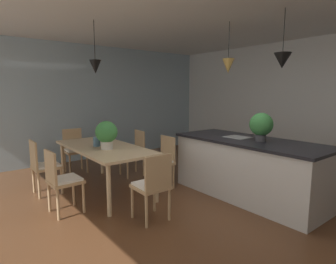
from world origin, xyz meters
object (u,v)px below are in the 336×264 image
chair_near_left (43,165)px  chair_window_end (75,149)px  chair_far_left (134,151)px  dining_table (104,150)px  chair_far_right (162,160)px  chair_kitchen_end (153,184)px  kitchen_island (248,168)px  potted_plant_on_table (106,133)px  chair_near_right (61,179)px  vase_on_dining_table (97,142)px  potted_plant_on_island (261,125)px

chair_near_left → chair_window_end: (-0.92, 0.83, 0.00)m
chair_far_left → dining_table: bearing=-61.6°
chair_near_left → chair_far_right: 1.89m
dining_table → chair_kitchen_end: size_ratio=2.31×
chair_near_left → chair_window_end: same height
chair_kitchen_end → kitchen_island: size_ratio=0.37×
chair_far_left → kitchen_island: size_ratio=0.37×
kitchen_island → potted_plant_on_table: 2.25m
chair_far_left → potted_plant_on_table: bearing=-52.5°
chair_window_end → kitchen_island: (2.99, 1.63, -0.01)m
chair_window_end → potted_plant_on_table: size_ratio=1.99×
chair_near_right → chair_far_left: (-0.90, 1.66, 0.00)m
chair_window_end → chair_far_right: same height
chair_near_right → kitchen_island: kitchen_island is taller
chair_near_right → chair_kitchen_end: size_ratio=1.00×
chair_far_left → chair_near_left: bearing=-90.1°
chair_far_left → chair_far_right: size_ratio=1.00×
chair_window_end → dining_table: bearing=-0.1°
dining_table → chair_window_end: 1.39m
chair_near_left → chair_far_left: bearing=89.9°
chair_kitchen_end → chair_far_right: same height
dining_table → chair_near_right: (0.45, -0.83, -0.20)m
kitchen_island → chair_window_end: bearing=-151.4°
dining_table → kitchen_island: kitchen_island is taller
chair_far_right → chair_far_left: bearing=-180.0°
dining_table → vase_on_dining_table: vase_on_dining_table is taller
vase_on_dining_table → dining_table: bearing=48.8°
chair_near_right → vase_on_dining_table: (-0.53, 0.74, 0.34)m
chair_far_left → chair_far_right: 0.90m
dining_table → chair_near_left: (-0.45, -0.83, -0.20)m
kitchen_island → vase_on_dining_table: (-1.69, -1.72, 0.36)m
potted_plant_on_table → vase_on_dining_table: size_ratio=2.93×
chair_far_right → potted_plant_on_table: size_ratio=1.99×
kitchen_island → potted_plant_on_table: potted_plant_on_table is taller
chair_kitchen_end → potted_plant_on_table: (-1.14, -0.06, 0.52)m
chair_far_right → kitchen_island: 1.41m
vase_on_dining_table → chair_window_end: bearing=176.1°
potted_plant_on_island → potted_plant_on_table: 2.31m
potted_plant_on_table → chair_near_right: bearing=-74.1°
dining_table → chair_far_left: chair_far_left is taller
chair_far_right → potted_plant_on_table: 1.05m
chair_kitchen_end → chair_far_right: bearing=138.0°
dining_table → potted_plant_on_island: 2.47m
dining_table → chair_far_right: 0.97m
chair_near_right → potted_plant_on_island: bearing=61.4°
dining_table → chair_near_right: chair_near_right is taller
chair_near_right → chair_kitchen_end: (0.92, 0.83, 0.00)m
chair_far_right → potted_plant_on_table: potted_plant_on_table is taller
potted_plant_on_table → vase_on_dining_table: potted_plant_on_table is taller
dining_table → chair_window_end: (-1.38, 0.00, -0.20)m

